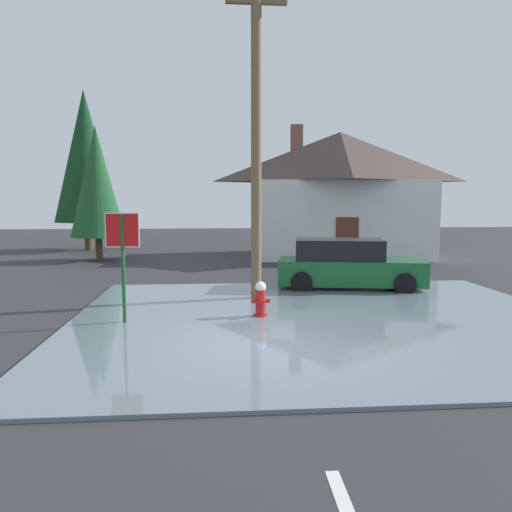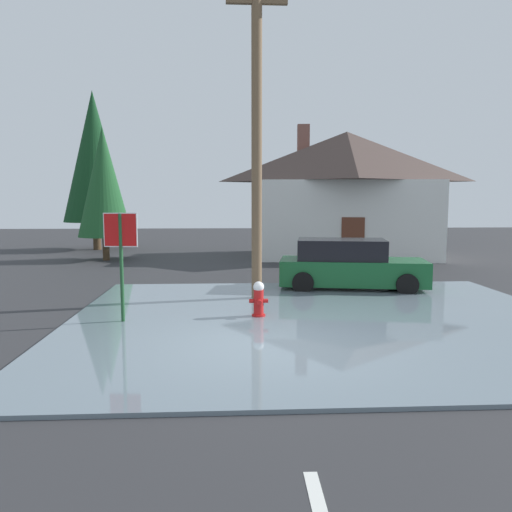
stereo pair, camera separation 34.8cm
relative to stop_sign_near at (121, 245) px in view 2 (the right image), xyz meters
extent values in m
cube|color=#2D2D30|center=(2.98, -1.99, -1.82)|extent=(80.00, 80.00, 0.10)
cube|color=slate|center=(4.52, 0.04, -1.73)|extent=(11.54, 9.76, 0.07)
cube|color=silver|center=(2.40, -3.72, -1.76)|extent=(3.10, 0.60, 0.01)
cylinder|color=#1E4C28|center=(0.00, 0.00, -0.54)|extent=(0.08, 0.08, 2.45)
cube|color=white|center=(0.00, 0.00, 0.33)|extent=(0.74, 0.09, 0.74)
cube|color=red|center=(0.00, 0.00, 0.33)|extent=(0.70, 0.10, 0.70)
cylinder|color=red|center=(3.03, 0.34, -1.71)|extent=(0.31, 0.31, 0.10)
cylinder|color=red|center=(3.03, 0.34, -1.37)|extent=(0.23, 0.23, 0.58)
sphere|color=white|center=(3.03, 0.34, -1.01)|extent=(0.25, 0.25, 0.25)
cylinder|color=red|center=(2.86, 0.34, -1.34)|extent=(0.10, 0.09, 0.09)
cylinder|color=red|center=(3.20, 0.34, -1.34)|extent=(0.10, 0.09, 0.09)
cylinder|color=red|center=(3.03, 0.17, -1.34)|extent=(0.11, 0.10, 0.11)
cylinder|color=brown|center=(3.11, 2.50, 2.45)|extent=(0.28, 0.28, 8.44)
cube|color=brown|center=(3.11, 2.50, 6.07)|extent=(1.60, 0.14, 0.14)
cube|color=silver|center=(8.03, 13.03, 0.05)|extent=(8.60, 5.90, 3.64)
pyramid|color=#473833|center=(8.03, 13.03, 3.06)|extent=(9.29, 6.37, 2.36)
cube|color=brown|center=(6.09, 14.15, 3.65)|extent=(0.66, 0.66, 2.13)
cube|color=#592D1E|center=(7.77, 10.46, -0.77)|extent=(1.00, 0.16, 2.00)
cube|color=#195B2D|center=(6.14, 4.01, -1.21)|extent=(4.62, 2.44, 0.76)
cube|color=black|center=(5.80, 4.07, -0.53)|extent=(2.85, 1.94, 0.62)
cylinder|color=black|center=(7.76, 4.61, -1.45)|extent=(0.67, 0.32, 0.64)
cylinder|color=black|center=(7.47, 2.91, -1.45)|extent=(0.67, 0.32, 0.64)
cylinder|color=black|center=(4.82, 5.11, -1.45)|extent=(0.67, 0.32, 0.64)
cylinder|color=black|center=(4.53, 3.41, -1.45)|extent=(0.67, 0.32, 0.64)
cylinder|color=#4C3823|center=(-4.99, 17.08, -0.99)|extent=(0.43, 0.43, 1.56)
cone|color=#143D1E|center=(-4.99, 17.08, 3.34)|extent=(3.46, 3.46, 7.10)
cylinder|color=#4C3823|center=(-3.29, 12.07, -1.22)|extent=(0.30, 0.30, 1.09)
cone|color=#1E5128|center=(-3.29, 12.07, 1.80)|extent=(2.42, 2.42, 4.96)
camera|label=1|loc=(2.01, -10.88, 0.97)|focal=34.79mm
camera|label=2|loc=(2.36, -10.90, 0.97)|focal=34.79mm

